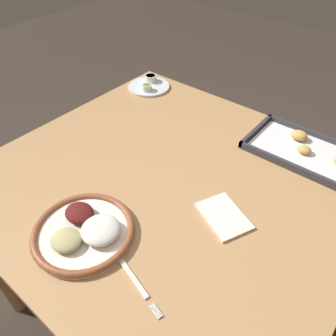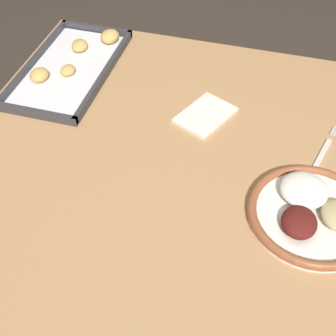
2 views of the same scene
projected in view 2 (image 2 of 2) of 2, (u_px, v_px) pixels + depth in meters
The scene contains 6 objects.
ground_plane at pixel (169, 323), 1.60m from camera, with size 8.00×8.00×0.00m, color #382D26.
dining_table at pixel (169, 203), 1.12m from camera, with size 1.10×1.03×0.76m.
dinner_plate at pixel (312, 212), 0.95m from camera, with size 0.27×0.27×0.05m.
fork at pixel (321, 157), 1.08m from camera, with size 0.21×0.07×0.00m.
baking_tray at pixel (72, 64), 1.31m from camera, with size 0.42×0.23×0.04m.
napkin at pixel (205, 115), 1.18m from camera, with size 0.17×0.15×0.01m.
Camera 2 is at (-0.68, -0.19, 1.53)m, focal length 50.00 mm.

